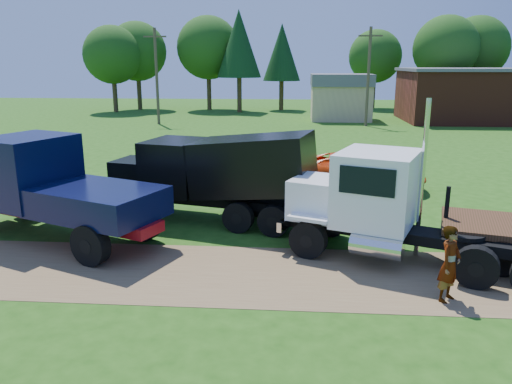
# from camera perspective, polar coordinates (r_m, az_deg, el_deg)

# --- Properties ---
(ground) EXTENTS (140.00, 140.00, 0.00)m
(ground) POSITION_cam_1_polar(r_m,az_deg,el_deg) (14.36, 7.46, -9.54)
(ground) COLOR #204C10
(ground) RESTS_ON ground
(dirt_track) EXTENTS (120.00, 4.20, 0.01)m
(dirt_track) POSITION_cam_1_polar(r_m,az_deg,el_deg) (14.36, 7.46, -9.52)
(dirt_track) COLOR brown
(dirt_track) RESTS_ON ground
(white_semi_tractor) EXTENTS (8.10, 5.27, 4.85)m
(white_semi_tractor) POSITION_cam_1_polar(r_m,az_deg,el_deg) (15.61, 13.82, -1.40)
(white_semi_tractor) COLOR black
(white_semi_tractor) RESTS_ON ground
(black_dump_truck) EXTENTS (8.18, 4.18, 3.47)m
(black_dump_truck) POSITION_cam_1_polar(r_m,az_deg,el_deg) (18.63, -4.57, 2.36)
(black_dump_truck) COLOR black
(black_dump_truck) RESTS_ON ground
(navy_truck) EXTENTS (8.05, 5.38, 3.45)m
(navy_truck) POSITION_cam_1_polar(r_m,az_deg,el_deg) (18.21, -22.89, 0.49)
(navy_truck) COLOR maroon
(navy_truck) RESTS_ON ground
(orange_pickup) EXTENTS (6.40, 3.47, 1.70)m
(orange_pickup) POSITION_cam_1_polar(r_m,az_deg,el_deg) (24.03, 11.65, 2.31)
(orange_pickup) COLOR #E23F0A
(orange_pickup) RESTS_ON ground
(spectator_a) EXTENTS (0.83, 0.85, 1.97)m
(spectator_a) POSITION_cam_1_polar(r_m,az_deg,el_deg) (13.42, 21.27, -7.67)
(spectator_a) COLOR #999999
(spectator_a) RESTS_ON ground
(spectator_b) EXTENTS (0.96, 0.76, 1.92)m
(spectator_b) POSITION_cam_1_polar(r_m,az_deg,el_deg) (22.41, -3.57, 1.98)
(spectator_b) COLOR #999999
(spectator_b) RESTS_ON ground
(brick_building) EXTENTS (15.40, 10.40, 5.30)m
(brick_building) POSITION_cam_1_polar(r_m,az_deg,el_deg) (56.43, 24.20, 10.10)
(brick_building) COLOR maroon
(brick_building) RESTS_ON ground
(tan_shed) EXTENTS (6.20, 5.40, 4.70)m
(tan_shed) POSITION_cam_1_polar(r_m,az_deg,el_deg) (53.42, 9.66, 10.72)
(tan_shed) COLOR tan
(tan_shed) RESTS_ON ground
(utility_poles) EXTENTS (42.20, 0.28, 9.00)m
(utility_poles) POSITION_cam_1_polar(r_m,az_deg,el_deg) (48.59, 12.72, 12.91)
(utility_poles) COLOR #4E3A2C
(utility_poles) RESTS_ON ground
(tree_row) EXTENTS (56.70, 13.76, 11.87)m
(tree_row) POSITION_cam_1_polar(r_m,az_deg,el_deg) (63.30, 6.22, 15.72)
(tree_row) COLOR #3C2E18
(tree_row) RESTS_ON ground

